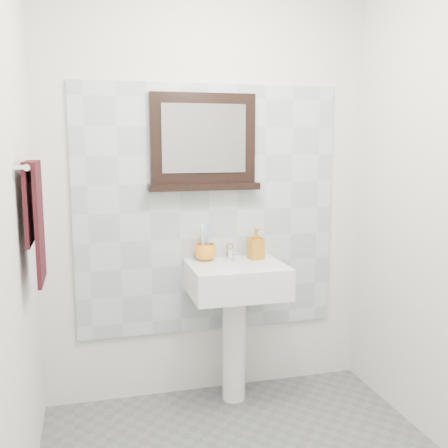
# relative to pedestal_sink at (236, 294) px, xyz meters

# --- Properties ---
(back_wall) EXTENTS (2.00, 0.01, 2.50)m
(back_wall) POSITION_rel_pedestal_sink_xyz_m (-0.11, 0.23, 0.57)
(back_wall) COLOR silver
(back_wall) RESTS_ON ground
(left_wall) EXTENTS (0.01, 2.20, 2.50)m
(left_wall) POSITION_rel_pedestal_sink_xyz_m (-1.11, -0.87, 0.57)
(left_wall) COLOR silver
(left_wall) RESTS_ON ground
(splashback) EXTENTS (1.60, 0.02, 1.50)m
(splashback) POSITION_rel_pedestal_sink_xyz_m (-0.11, 0.21, 0.47)
(splashback) COLOR #B3BDC2
(splashback) RESTS_ON back_wall
(pedestal_sink) EXTENTS (0.55, 0.44, 0.96)m
(pedestal_sink) POSITION_rel_pedestal_sink_xyz_m (0.00, 0.00, 0.00)
(pedestal_sink) COLOR white
(pedestal_sink) RESTS_ON ground
(toothbrush_cup) EXTENTS (0.16, 0.16, 0.10)m
(toothbrush_cup) POSITION_rel_pedestal_sink_xyz_m (-0.16, 0.13, 0.23)
(toothbrush_cup) COLOR orange
(toothbrush_cup) RESTS_ON pedestal_sink
(toothbrushes) EXTENTS (0.05, 0.04, 0.21)m
(toothbrushes) POSITION_rel_pedestal_sink_xyz_m (-0.16, 0.14, 0.31)
(toothbrushes) COLOR white
(toothbrushes) RESTS_ON toothbrush_cup
(soap_dispenser) EXTENTS (0.10, 0.10, 0.19)m
(soap_dispenser) POSITION_rel_pedestal_sink_xyz_m (0.15, 0.10, 0.28)
(soap_dispenser) COLOR #B45415
(soap_dispenser) RESTS_ON pedestal_sink
(framed_mirror) EXTENTS (0.66, 0.11, 0.56)m
(framed_mirror) POSITION_rel_pedestal_sink_xyz_m (-0.15, 0.19, 0.87)
(framed_mirror) COLOR black
(framed_mirror) RESTS_ON back_wall
(towel_bar) EXTENTS (0.07, 0.40, 0.03)m
(towel_bar) POSITION_rel_pedestal_sink_xyz_m (-1.06, -0.39, 0.78)
(towel_bar) COLOR silver
(towel_bar) RESTS_ON left_wall
(hand_towel) EXTENTS (0.06, 0.30, 0.55)m
(hand_towel) POSITION_rel_pedestal_sink_xyz_m (-1.06, -0.39, 0.57)
(hand_towel) COLOR black
(hand_towel) RESTS_ON towel_bar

